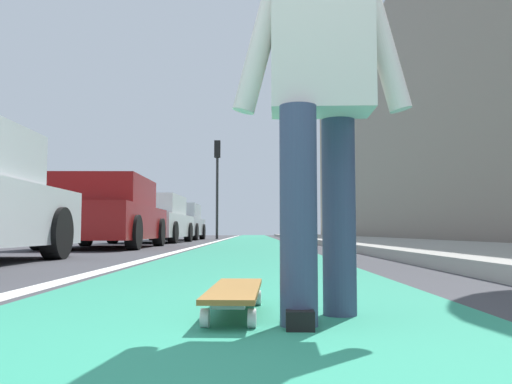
% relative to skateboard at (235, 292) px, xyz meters
% --- Properties ---
extents(ground_plane, '(80.00, 80.00, 0.00)m').
position_rel_skateboard_xyz_m(ground_plane, '(8.90, 0.02, -0.09)').
color(ground_plane, '#38383D').
extents(bike_lane_paint, '(56.00, 2.17, 0.00)m').
position_rel_skateboard_xyz_m(bike_lane_paint, '(22.90, 0.02, -0.09)').
color(bike_lane_paint, '#288466').
rests_on(bike_lane_paint, ground).
extents(lane_stripe_white, '(52.00, 0.16, 0.01)m').
position_rel_skateboard_xyz_m(lane_stripe_white, '(18.90, 1.26, -0.09)').
color(lane_stripe_white, silver).
rests_on(lane_stripe_white, ground).
extents(sidewalk_curb, '(52.00, 3.20, 0.13)m').
position_rel_skateboard_xyz_m(sidewalk_curb, '(16.90, -3.33, -0.03)').
color(sidewalk_curb, '#9E9B93').
rests_on(sidewalk_curb, ground).
extents(building_facade, '(40.00, 1.20, 9.75)m').
position_rel_skateboard_xyz_m(building_facade, '(20.90, -6.01, 4.78)').
color(building_facade, gray).
rests_on(building_facade, ground).
extents(skateboard, '(0.85, 0.23, 0.11)m').
position_rel_skateboard_xyz_m(skateboard, '(0.00, 0.00, 0.00)').
color(skateboard, white).
rests_on(skateboard, ground).
extents(skater_person, '(0.45, 0.72, 1.64)m').
position_rel_skateboard_xyz_m(skater_person, '(-0.15, -0.35, 0.84)').
color(skater_person, '#384260').
rests_on(skater_person, ground).
extents(parked_car_mid, '(4.55, 2.01, 1.49)m').
position_rel_skateboard_xyz_m(parked_car_mid, '(9.20, 3.08, 0.63)').
color(parked_car_mid, maroon).
rests_on(parked_car_mid, ground).
extents(parked_car_far, '(4.53, 2.11, 1.48)m').
position_rel_skateboard_xyz_m(parked_car_far, '(14.72, 3.11, 0.62)').
color(parked_car_far, silver).
rests_on(parked_car_far, ground).
extents(parked_car_end, '(4.26, 1.95, 1.50)m').
position_rel_skateboard_xyz_m(parked_car_end, '(20.29, 3.09, 0.63)').
color(parked_car_end, '#B7B7BC').
rests_on(parked_car_end, ground).
extents(traffic_light, '(0.33, 0.28, 4.59)m').
position_rel_skateboard_xyz_m(traffic_light, '(22.62, 1.66, 3.06)').
color(traffic_light, '#2D2D2D').
rests_on(traffic_light, ground).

